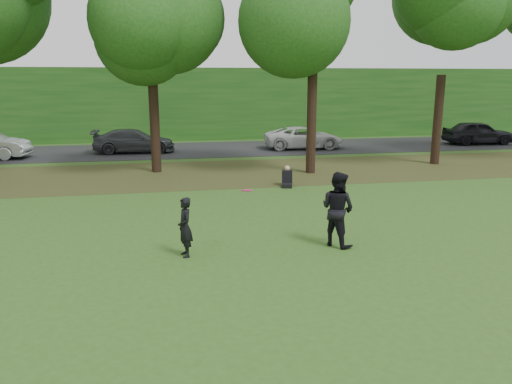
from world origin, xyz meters
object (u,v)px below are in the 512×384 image
(frisbee, at_px, (247,190))
(player_left, at_px, (185,227))
(seated_person, at_px, (287,179))
(player_right, at_px, (338,209))

(frisbee, bearing_deg, player_left, 176.71)
(player_left, xyz_separation_m, frisbee, (1.51, -0.09, 0.87))
(player_left, height_order, seated_person, player_left)
(frisbee, bearing_deg, player_right, 4.12)
(player_left, bearing_deg, player_right, 79.96)
(player_right, distance_m, seated_person, 7.43)
(frisbee, relative_size, seated_person, 0.44)
(player_left, distance_m, seated_person, 8.73)
(seated_person, bearing_deg, player_right, -80.10)
(player_right, height_order, frisbee, player_right)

